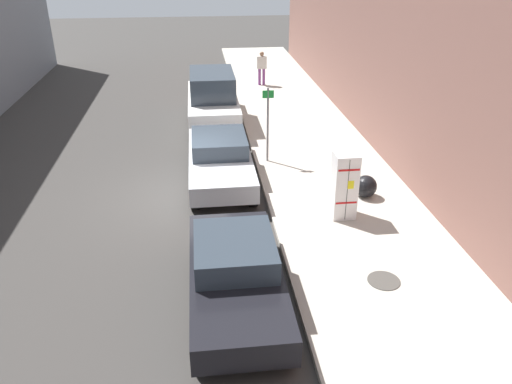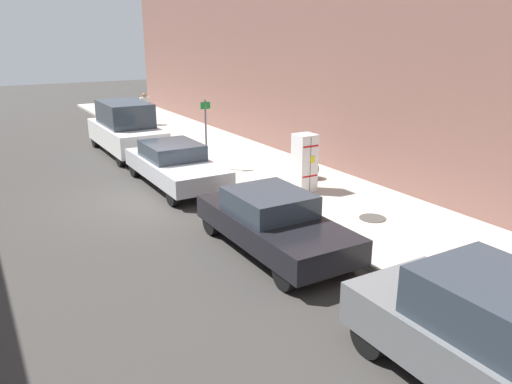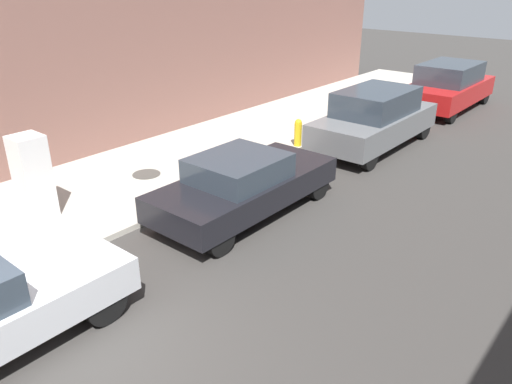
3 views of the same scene
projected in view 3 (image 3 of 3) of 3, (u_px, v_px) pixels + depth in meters
ground_plane at (64, 362)px, 6.79m from camera, size 80.00×80.00×0.00m
discarded_refrigerator at (33, 177)px, 10.18m from camera, size 0.61×0.60×1.77m
manhole_cover at (146, 174)px, 12.65m from camera, size 0.70×0.70×0.02m
fire_hydrant at (298, 132)px, 14.56m from camera, size 0.22×0.22×0.80m
parked_sedan_dark at (244, 184)px, 10.64m from camera, size 1.81×4.41×1.37m
parked_suv_gray at (375, 118)px, 14.65m from camera, size 1.90×4.68×1.73m
parked_suv_red at (448, 86)px, 18.72m from camera, size 2.00×4.72×1.72m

